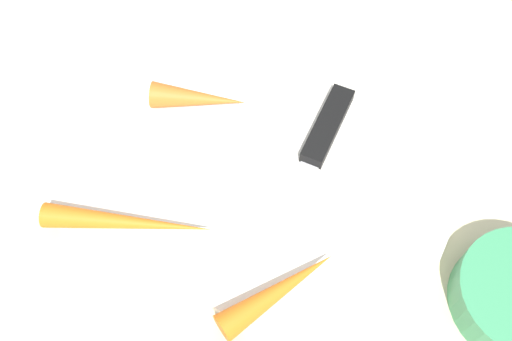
% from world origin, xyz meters
% --- Properties ---
extents(ground_plane, '(1.40, 1.40, 0.00)m').
position_xyz_m(ground_plane, '(0.00, 0.00, 0.00)').
color(ground_plane, '#C6B793').
extents(cutting_board, '(0.36, 0.26, 0.01)m').
position_xyz_m(cutting_board, '(0.00, 0.00, 0.01)').
color(cutting_board, silver).
rests_on(cutting_board, ground_plane).
extents(knife, '(0.03, 0.20, 0.01)m').
position_xyz_m(knife, '(-0.04, -0.06, 0.02)').
color(knife, '#B7B7BC').
rests_on(knife, cutting_board).
extents(carrot_longest, '(0.15, 0.08, 0.02)m').
position_xyz_m(carrot_longest, '(0.07, 0.10, 0.02)').
color(carrot_longest, orange).
rests_on(carrot_longest, cutting_board).
extents(carrot_shortest, '(0.10, 0.06, 0.03)m').
position_xyz_m(carrot_shortest, '(0.08, -0.04, 0.03)').
color(carrot_shortest, orange).
rests_on(carrot_shortest, cutting_board).
extents(carrot_medium, '(0.07, 0.11, 0.02)m').
position_xyz_m(carrot_medium, '(-0.07, 0.10, 0.02)').
color(carrot_medium, orange).
rests_on(carrot_medium, cutting_board).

